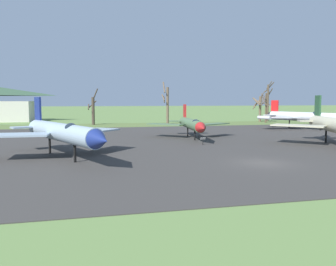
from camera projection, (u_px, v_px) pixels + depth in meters
name	position (u px, v px, depth m)	size (l,w,h in m)	color
ground_plane	(263.00, 164.00, 28.17)	(600.00, 600.00, 0.00)	#607F42
asphalt_apron	(201.00, 142.00, 42.85)	(109.02, 50.56, 0.05)	#383533
grass_verge_strip	(153.00, 125.00, 73.13)	(169.02, 12.00, 0.06)	#576C35
jet_fighter_front_right	(192.00, 124.00, 46.24)	(11.77, 14.57, 4.52)	#4C6B47
info_placard_front_right	(203.00, 140.00, 39.82)	(0.62, 0.28, 0.88)	black
jet_fighter_rear_center	(62.00, 132.00, 30.55)	(11.80, 15.78, 5.44)	#8EA3B2
jet_fighter_rear_left	(305.00, 116.00, 61.02)	(13.81, 15.66, 5.14)	silver
bare_tree_left_of_center	(93.00, 109.00, 72.30)	(2.29, 2.12, 7.60)	#42382D
bare_tree_center	(167.00, 103.00, 75.02)	(1.40, 2.08, 9.13)	brown
bare_tree_right_of_center	(266.00, 106.00, 79.27)	(2.03, 2.39, 6.79)	brown
bare_tree_far_right	(259.00, 107.00, 83.11)	(2.84, 3.25, 6.06)	brown
bare_tree_backdrop_extra	(268.00, 100.00, 84.49)	(3.56, 2.92, 9.77)	brown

